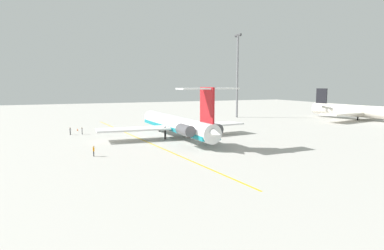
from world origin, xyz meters
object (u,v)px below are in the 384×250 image
ground_crew_near_nose (70,130)px  ground_crew_portside (82,130)px  airliner_far_left (361,111)px  main_jetliner (178,124)px  ground_crew_starboard (203,121)px  safety_cone_nose (77,130)px  light_mast (237,73)px  safety_cone_wingtip (211,124)px  ground_crew_near_tail (94,150)px

ground_crew_near_nose → ground_crew_portside: bearing=45.9°
ground_crew_portside → airliner_far_left: bearing=-155.1°
main_jetliner → ground_crew_starboard: (-21.44, 15.92, -1.99)m
ground_crew_portside → safety_cone_nose: 7.42m
main_jetliner → ground_crew_near_nose: 26.45m
safety_cone_nose → light_mast: 60.10m
main_jetliner → ground_crew_starboard: main_jetliner is taller
safety_cone_wingtip → ground_crew_portside: bearing=-81.6°
ground_crew_near_nose → safety_cone_nose: ground_crew_near_nose is taller
ground_crew_near_nose → safety_cone_nose: 7.26m
main_jetliner → ground_crew_near_nose: (-14.96, -21.71, -2.00)m
ground_crew_near_tail → ground_crew_starboard: 48.88m
safety_cone_nose → light_mast: light_mast is taller
ground_crew_near_tail → safety_cone_nose: size_ratio=3.31×
main_jetliner → ground_crew_near_tail: size_ratio=21.66×
ground_crew_portside → safety_cone_nose: (-7.36, -0.54, -0.80)m
safety_cone_wingtip → ground_crew_near_nose: bearing=-82.8°
ground_crew_portside → light_mast: 61.64m
ground_crew_starboard → safety_cone_nose: ground_crew_starboard is taller
ground_crew_near_tail → safety_cone_nose: 34.09m
ground_crew_portside → main_jetliner: bearing=169.5°
main_jetliner → safety_cone_wingtip: size_ratio=71.64×
ground_crew_near_tail → ground_crew_starboard: bearing=-108.3°
main_jetliner → ground_crew_near_nose: main_jetliner is taller
ground_crew_starboard → light_mast: size_ratio=0.06×
ground_crew_starboard → main_jetliner: bearing=45.3°
ground_crew_near_tail → safety_cone_wingtip: ground_crew_near_tail is taller
ground_crew_near_nose → light_mast: light_mast is taller
main_jetliner → safety_cone_nose: (-21.85, -19.59, -2.86)m
ground_crew_portside → safety_cone_nose: bearing=-59.0°
safety_cone_wingtip → light_mast: bearing=132.1°
airliner_far_left → main_jetliner: bearing=-92.8°
light_mast → safety_cone_nose: bearing=-75.2°
ground_crew_starboard → ground_crew_near_nose: bearing=1.7°
ground_crew_portside → ground_crew_near_nose: bearing=16.8°
main_jetliner → ground_crew_near_tail: 23.12m
safety_cone_nose → ground_crew_near_nose: bearing=-17.2°
ground_crew_near_tail → ground_crew_starboard: size_ratio=1.01×
main_jetliner → light_mast: light_mast is taller
main_jetliner → light_mast: 53.29m
ground_crew_near_tail → safety_cone_wingtip: bearing=-111.2°
main_jetliner → ground_crew_portside: (-14.50, -19.05, -2.06)m
airliner_far_left → ground_crew_near_tail: size_ratio=19.06×
main_jetliner → airliner_far_left: size_ratio=1.14×
ground_crew_portside → safety_cone_wingtip: 37.57m
airliner_far_left → ground_crew_starboard: size_ratio=19.28×
main_jetliner → light_mast: bearing=-47.5°
airliner_far_left → safety_cone_wingtip: size_ratio=63.02×
safety_cone_nose → safety_cone_wingtip: bearing=87.2°
ground_crew_starboard → light_mast: (-15.20, 20.59, 14.82)m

